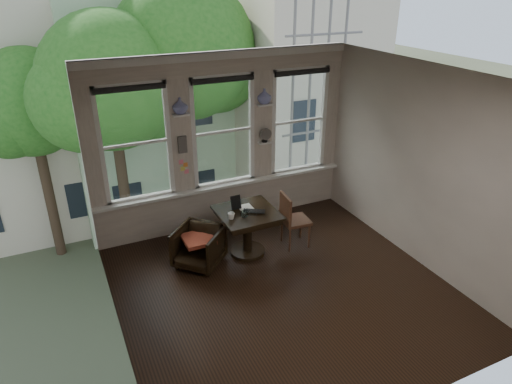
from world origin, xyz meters
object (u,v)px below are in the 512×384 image
table (247,233)px  laptop (254,213)px  side_chair_right (296,220)px  mug (231,216)px  armchair_left (199,247)px

table → laptop: laptop is taller
side_chair_right → mug: bearing=96.6°
table → mug: mug is taller
armchair_left → laptop: laptop is taller
laptop → table: bearing=151.6°
armchair_left → laptop: size_ratio=2.03×
laptop → mug: 0.37m
mug → laptop: bearing=0.5°
laptop → mug: (-0.37, -0.00, 0.04)m
table → armchair_left: (-0.80, 0.02, -0.06)m
laptop → mug: bearing=-147.6°
mug → side_chair_right: bearing=0.6°
side_chair_right → table: bearing=89.1°
table → side_chair_right: (0.82, -0.10, 0.09)m
table → armchair_left: bearing=178.4°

